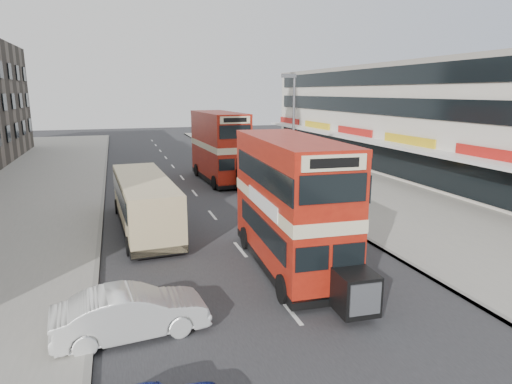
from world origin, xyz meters
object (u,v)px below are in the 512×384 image
object	(u,v)px
bus_main	(290,203)
pedestrian_near	(334,183)
bus_second	(220,146)
car_left_front	(131,313)
car_right_a	(281,189)
car_right_b	(256,173)
cyclist	(241,175)
coach	(144,201)
street_lamp	(293,125)

from	to	relation	value
bus_main	pedestrian_near	bearing A→B (deg)	-122.51
bus_second	car_left_front	world-z (taller)	bus_second
bus_main	car_right_a	world-z (taller)	bus_main
car_right_b	cyclist	bearing A→B (deg)	-48.48
pedestrian_near	coach	bearing A→B (deg)	-26.10
street_lamp	car_left_front	bearing A→B (deg)	-125.63
car_right_b	pedestrian_near	bearing A→B (deg)	25.65
street_lamp	car_right_a	xyz separation A→B (m)	(-1.36, -1.51, -4.10)
bus_main	cyclist	size ratio (longest dim) A/B	4.59
coach	cyclist	distance (m)	12.26
street_lamp	car_right_a	world-z (taller)	street_lamp
bus_second	pedestrian_near	xyz separation A→B (m)	(5.80, -8.23, -1.69)
street_lamp	pedestrian_near	size ratio (longest dim) A/B	4.42
pedestrian_near	bus_second	bearing A→B (deg)	-94.85
car_right_a	car_right_b	bearing A→B (deg)	175.82
bus_second	cyclist	distance (m)	3.01
bus_main	coach	xyz separation A→B (m)	(-5.21, 6.99, -1.18)
bus_second	car_right_a	distance (m)	7.93
coach	car_right_b	xyz separation A→B (m)	(9.40, 10.71, -0.92)
street_lamp	car_right_b	xyz separation A→B (m)	(-0.97, 5.15, -4.21)
street_lamp	car_right_b	distance (m)	6.72
bus_main	car_right_b	world-z (taller)	bus_main
coach	car_right_b	bearing A→B (deg)	45.47
bus_second	cyclist	size ratio (longest dim) A/B	4.71
bus_main	bus_second	xyz separation A→B (m)	(1.36, 18.30, 0.09)
street_lamp	coach	size ratio (longest dim) A/B	0.84
bus_main	car_right_b	bearing A→B (deg)	-100.37
car_right_a	pedestrian_near	size ratio (longest dim) A/B	2.56
bus_main	car_right_b	distance (m)	18.31
street_lamp	car_right_a	size ratio (longest dim) A/B	1.73
car_left_front	pedestrian_near	xyz separation A→B (m)	(13.48, 13.52, 0.34)
car_right_b	pedestrian_near	world-z (taller)	pedestrian_near
bus_second	coach	bearing A→B (deg)	56.91
car_left_front	cyclist	size ratio (longest dim) A/B	2.17
car_right_a	coach	bearing A→B (deg)	-66.72
street_lamp	cyclist	bearing A→B (deg)	123.79
car_left_front	coach	bearing A→B (deg)	-11.78
car_right_a	car_right_b	world-z (taller)	car_right_a
coach	cyclist	size ratio (longest dim) A/B	4.77
coach	bus_main	bearing A→B (deg)	-56.56
bus_main	cyclist	world-z (taller)	bus_main
bus_main	car_right_a	size ratio (longest dim) A/B	1.98
street_lamp	bus_main	bearing A→B (deg)	-112.34
coach	car_right_a	bearing A→B (deg)	20.92
car_right_b	cyclist	distance (m)	2.06
bus_main	cyclist	bearing A→B (deg)	-95.86
cyclist	car_right_b	bearing A→B (deg)	34.56
cyclist	street_lamp	bearing A→B (deg)	-58.86
bus_second	pedestrian_near	world-z (taller)	bus_second
street_lamp	bus_main	xyz separation A→B (m)	(-5.16, -12.55, -2.12)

